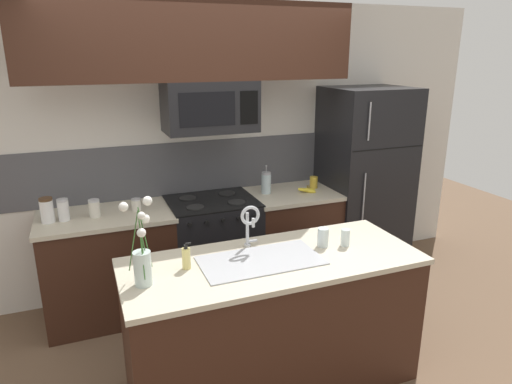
{
  "coord_description": "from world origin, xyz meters",
  "views": [
    {
      "loc": [
        -1.02,
        -2.75,
        2.16
      ],
      "look_at": [
        0.17,
        0.27,
        1.16
      ],
      "focal_mm": 32.0,
      "sensor_mm": 36.0,
      "label": 1
    }
  ],
  "objects_px": {
    "microwave": "(210,106)",
    "sink_faucet": "(250,221)",
    "banana_bunch": "(307,190)",
    "french_press": "(266,183)",
    "drinking_glass": "(323,237)",
    "storage_jar_squat": "(136,204)",
    "coffee_tin": "(314,182)",
    "stove_range": "(213,249)",
    "storage_jar_short": "(94,208)",
    "flower_vase": "(142,260)",
    "storage_jar_tall": "(47,210)",
    "spare_glass": "(345,237)",
    "storage_jar_medium": "(63,210)",
    "dish_soap_bottle": "(186,258)",
    "refrigerator": "(362,182)"
  },
  "relations": [
    {
      "from": "flower_vase",
      "to": "storage_jar_tall",
      "type": "bearing_deg",
      "value": 113.25
    },
    {
      "from": "storage_jar_squat",
      "to": "dish_soap_bottle",
      "type": "xyz_separation_m",
      "value": [
        0.14,
        -1.19,
        0.02
      ]
    },
    {
      "from": "refrigerator",
      "to": "storage_jar_squat",
      "type": "height_order",
      "value": "refrigerator"
    },
    {
      "from": "french_press",
      "to": "dish_soap_bottle",
      "type": "bearing_deg",
      "value": -129.92
    },
    {
      "from": "french_press",
      "to": "coffee_tin",
      "type": "distance_m",
      "value": 0.49
    },
    {
      "from": "french_press",
      "to": "dish_soap_bottle",
      "type": "distance_m",
      "value": 1.62
    },
    {
      "from": "coffee_tin",
      "to": "flower_vase",
      "type": "bearing_deg",
      "value": -143.38
    },
    {
      "from": "storage_jar_tall",
      "to": "sink_faucet",
      "type": "distance_m",
      "value": 1.63
    },
    {
      "from": "banana_bunch",
      "to": "spare_glass",
      "type": "relative_size",
      "value": 1.63
    },
    {
      "from": "storage_jar_squat",
      "to": "coffee_tin",
      "type": "xyz_separation_m",
      "value": [
        1.67,
        0.04,
        0.01
      ]
    },
    {
      "from": "storage_jar_medium",
      "to": "flower_vase",
      "type": "xyz_separation_m",
      "value": [
        0.43,
        -1.26,
        0.07
      ]
    },
    {
      "from": "stove_range",
      "to": "storage_jar_squat",
      "type": "height_order",
      "value": "storage_jar_squat"
    },
    {
      "from": "microwave",
      "to": "drinking_glass",
      "type": "height_order",
      "value": "microwave"
    },
    {
      "from": "dish_soap_bottle",
      "to": "spare_glass",
      "type": "bearing_deg",
      "value": -3.06
    },
    {
      "from": "spare_glass",
      "to": "flower_vase",
      "type": "relative_size",
      "value": 0.24
    },
    {
      "from": "storage_jar_medium",
      "to": "flower_vase",
      "type": "relative_size",
      "value": 0.35
    },
    {
      "from": "storage_jar_medium",
      "to": "banana_bunch",
      "type": "bearing_deg",
      "value": -0.88
    },
    {
      "from": "french_press",
      "to": "storage_jar_short",
      "type": "bearing_deg",
      "value": -176.46
    },
    {
      "from": "refrigerator",
      "to": "spare_glass",
      "type": "bearing_deg",
      "value": -128.12
    },
    {
      "from": "flower_vase",
      "to": "microwave",
      "type": "bearing_deg",
      "value": 58.69
    },
    {
      "from": "microwave",
      "to": "dish_soap_bottle",
      "type": "height_order",
      "value": "microwave"
    },
    {
      "from": "drinking_glass",
      "to": "sink_faucet",
      "type": "bearing_deg",
      "value": 163.53
    },
    {
      "from": "stove_range",
      "to": "dish_soap_bottle",
      "type": "xyz_separation_m",
      "value": [
        -0.5,
        -1.18,
        0.52
      ]
    },
    {
      "from": "microwave",
      "to": "sink_faucet",
      "type": "relative_size",
      "value": 2.43
    },
    {
      "from": "storage_jar_tall",
      "to": "french_press",
      "type": "distance_m",
      "value": 1.85
    },
    {
      "from": "sink_faucet",
      "to": "flower_vase",
      "type": "xyz_separation_m",
      "value": [
        -0.72,
        -0.23,
        -0.05
      ]
    },
    {
      "from": "stove_range",
      "to": "flower_vase",
      "type": "relative_size",
      "value": 1.89
    },
    {
      "from": "french_press",
      "to": "spare_glass",
      "type": "xyz_separation_m",
      "value": [
        0.04,
        -1.3,
        -0.04
      ]
    },
    {
      "from": "storage_jar_squat",
      "to": "spare_glass",
      "type": "height_order",
      "value": "spare_glass"
    },
    {
      "from": "storage_jar_tall",
      "to": "storage_jar_medium",
      "type": "bearing_deg",
      "value": 0.47
    },
    {
      "from": "flower_vase",
      "to": "spare_glass",
      "type": "bearing_deg",
      "value": 2.02
    },
    {
      "from": "spare_glass",
      "to": "refrigerator",
      "type": "bearing_deg",
      "value": 51.88
    },
    {
      "from": "microwave",
      "to": "flower_vase",
      "type": "bearing_deg",
      "value": -121.31
    },
    {
      "from": "microwave",
      "to": "banana_bunch",
      "type": "xyz_separation_m",
      "value": [
        0.9,
        -0.04,
        -0.8
      ]
    },
    {
      "from": "drinking_glass",
      "to": "microwave",
      "type": "bearing_deg",
      "value": 110.06
    },
    {
      "from": "storage_jar_short",
      "to": "spare_glass",
      "type": "distance_m",
      "value": 1.96
    },
    {
      "from": "spare_glass",
      "to": "flower_vase",
      "type": "distance_m",
      "value": 1.35
    },
    {
      "from": "stove_range",
      "to": "coffee_tin",
      "type": "bearing_deg",
      "value": 2.79
    },
    {
      "from": "stove_range",
      "to": "refrigerator",
      "type": "distance_m",
      "value": 1.63
    },
    {
      "from": "banana_bunch",
      "to": "french_press",
      "type": "bearing_deg",
      "value": 161.89
    },
    {
      "from": "banana_bunch",
      "to": "dish_soap_bottle",
      "type": "distance_m",
      "value": 1.8
    },
    {
      "from": "storage_jar_medium",
      "to": "storage_jar_short",
      "type": "bearing_deg",
      "value": -1.38
    },
    {
      "from": "storage_jar_short",
      "to": "sink_faucet",
      "type": "height_order",
      "value": "sink_faucet"
    },
    {
      "from": "storage_jar_medium",
      "to": "french_press",
      "type": "height_order",
      "value": "french_press"
    },
    {
      "from": "storage_jar_tall",
      "to": "flower_vase",
      "type": "height_order",
      "value": "flower_vase"
    },
    {
      "from": "storage_jar_squat",
      "to": "banana_bunch",
      "type": "bearing_deg",
      "value": -2.7
    },
    {
      "from": "storage_jar_medium",
      "to": "spare_glass",
      "type": "bearing_deg",
      "value": -34.39
    },
    {
      "from": "storage_jar_short",
      "to": "drinking_glass",
      "type": "distance_m",
      "value": 1.81
    },
    {
      "from": "stove_range",
      "to": "storage_jar_medium",
      "type": "height_order",
      "value": "storage_jar_medium"
    },
    {
      "from": "microwave",
      "to": "sink_faucet",
      "type": "distance_m",
      "value": 1.21
    }
  ]
}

